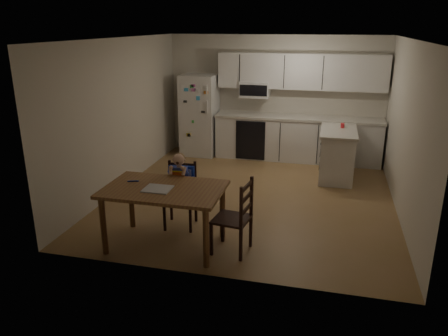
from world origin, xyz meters
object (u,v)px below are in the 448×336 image
dining_table (164,196)px  kitchen_island (337,154)px  red_cup (343,125)px  chair_booster (180,182)px  chair_side (239,213)px  refrigerator (200,115)px

dining_table → kitchen_island: bearing=56.7°
kitchen_island → dining_table: 3.84m
red_cup → dining_table: red_cup is taller
chair_booster → chair_side: (0.95, -0.58, -0.11)m
refrigerator → chair_booster: 3.56m
chair_booster → chair_side: size_ratio=1.12×
dining_table → chair_booster: bearing=90.4°
refrigerator → kitchen_island: size_ratio=1.40×
kitchen_island → chair_side: size_ratio=1.28×
kitchen_island → chair_booster: bearing=-129.1°
refrigerator → red_cup: bearing=-13.2°
refrigerator → kitchen_island: refrigerator is taller
chair_booster → dining_table: bearing=-95.2°
kitchen_island → chair_side: 3.37m
red_cup → chair_booster: (-2.16, -2.78, -0.30)m
refrigerator → chair_booster: refrigerator is taller
refrigerator → chair_side: refrigerator is taller
chair_booster → chair_side: chair_booster is taller
chair_booster → refrigerator: bearing=97.1°
dining_table → chair_booster: chair_booster is taller
red_cup → chair_booster: size_ratio=0.08×
refrigerator → kitchen_island: bearing=-17.0°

